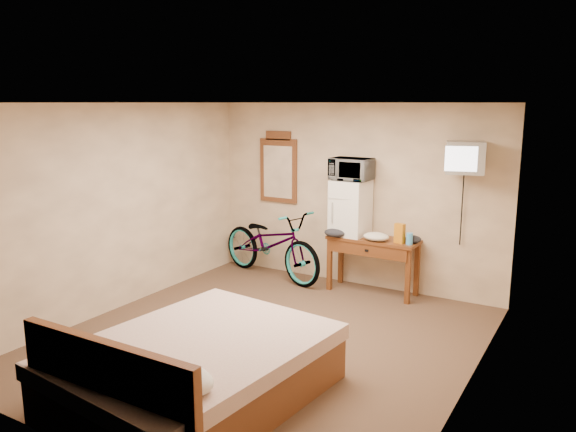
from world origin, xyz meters
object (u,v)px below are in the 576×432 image
object	(u,v)px
desk	(372,249)
crt_television	(465,158)
microwave	(351,169)
bed	(192,370)
mini_fridge	(350,208)
blue_cup	(409,239)
wall_mirror	(278,168)
bicycle	(271,243)

from	to	relation	value
desk	crt_television	size ratio (longest dim) A/B	1.97
desk	microwave	size ratio (longest dim) A/B	2.27
desk	crt_television	xyz separation A→B (m)	(1.12, 0.02, 1.25)
crt_television	bed	distance (m)	3.98
mini_fridge	crt_television	size ratio (longest dim) A/B	1.22
microwave	bed	size ratio (longest dim) A/B	0.22
blue_cup	bed	size ratio (longest dim) A/B	0.06
blue_cup	crt_television	xyz separation A→B (m)	(0.60, 0.08, 1.04)
mini_fridge	microwave	size ratio (longest dim) A/B	1.40
microwave	crt_television	xyz separation A→B (m)	(1.47, -0.04, 0.23)
wall_mirror	crt_television	bearing A→B (deg)	-5.25
mini_fridge	crt_television	bearing A→B (deg)	-1.40
blue_cup	wall_mirror	distance (m)	2.27
mini_fridge	bicycle	distance (m)	1.34
bicycle	bed	world-z (taller)	bicycle
mini_fridge	microwave	bearing A→B (deg)	56.34
mini_fridge	bed	size ratio (longest dim) A/B	0.31
mini_fridge	microwave	distance (m)	0.52
blue_cup	bed	xyz separation A→B (m)	(-0.77, -3.31, -0.53)
blue_cup	crt_television	world-z (taller)	crt_television
crt_television	wall_mirror	world-z (taller)	wall_mirror
mini_fridge	crt_television	xyz separation A→B (m)	(1.47, -0.04, 0.74)
microwave	blue_cup	distance (m)	1.19
bed	bicycle	bearing A→B (deg)	111.13
mini_fridge	microwave	xyz separation A→B (m)	(0.00, 0.00, 0.52)
bicycle	bed	bearing A→B (deg)	-144.05
bed	microwave	bearing A→B (deg)	91.61
desk	bed	xyz separation A→B (m)	(-0.25, -3.37, -0.32)
desk	bicycle	size ratio (longest dim) A/B	0.63
microwave	bicycle	xyz separation A→B (m)	(-1.19, -0.11, -1.13)
crt_television	desk	bearing A→B (deg)	-179.06
blue_cup	bicycle	bearing A→B (deg)	179.91
bicycle	bed	distance (m)	3.56
desk	wall_mirror	xyz separation A→B (m)	(-1.60, 0.27, 0.95)
bed	desk	bearing A→B (deg)	85.73
bicycle	desk	bearing A→B (deg)	-73.13
desk	mini_fridge	xyz separation A→B (m)	(-0.35, 0.05, 0.51)
mini_fridge	bed	bearing A→B (deg)	-88.39
wall_mirror	bicycle	world-z (taller)	wall_mirror
desk	blue_cup	size ratio (longest dim) A/B	8.13
microwave	bed	bearing A→B (deg)	-87.07
desk	microwave	distance (m)	1.08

